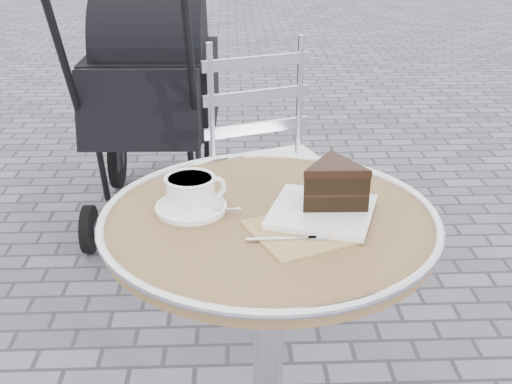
{
  "coord_description": "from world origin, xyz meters",
  "views": [
    {
      "loc": [
        -0.08,
        -1.2,
        1.34
      ],
      "look_at": [
        -0.03,
        0.02,
        0.78
      ],
      "focal_mm": 45.0,
      "sensor_mm": 36.0,
      "label": 1
    }
  ],
  "objects_px": {
    "cake_plate_set": "(331,191)",
    "bistro_chair": "(265,140)",
    "cappuccino_set": "(192,196)",
    "cafe_table": "(269,282)",
    "baby_stroller": "(152,103)"
  },
  "relations": [
    {
      "from": "cappuccino_set",
      "to": "cake_plate_set",
      "type": "bearing_deg",
      "value": -27.18
    },
    {
      "from": "cake_plate_set",
      "to": "cappuccino_set",
      "type": "bearing_deg",
      "value": -165.77
    },
    {
      "from": "cafe_table",
      "to": "cake_plate_set",
      "type": "relative_size",
      "value": 2.3
    },
    {
      "from": "cappuccino_set",
      "to": "baby_stroller",
      "type": "bearing_deg",
      "value": 77.29
    },
    {
      "from": "cafe_table",
      "to": "baby_stroller",
      "type": "relative_size",
      "value": 0.64
    },
    {
      "from": "cafe_table",
      "to": "cake_plate_set",
      "type": "distance_m",
      "value": 0.25
    },
    {
      "from": "cake_plate_set",
      "to": "bistro_chair",
      "type": "distance_m",
      "value": 0.97
    },
    {
      "from": "cake_plate_set",
      "to": "cafe_table",
      "type": "bearing_deg",
      "value": -155.95
    },
    {
      "from": "cappuccino_set",
      "to": "baby_stroller",
      "type": "relative_size",
      "value": 0.15
    },
    {
      "from": "cafe_table",
      "to": "cappuccino_set",
      "type": "height_order",
      "value": "cappuccino_set"
    },
    {
      "from": "cake_plate_set",
      "to": "baby_stroller",
      "type": "xyz_separation_m",
      "value": [
        -0.56,
        1.54,
        -0.27
      ]
    },
    {
      "from": "cake_plate_set",
      "to": "bistro_chair",
      "type": "xyz_separation_m",
      "value": [
        -0.09,
        0.93,
        -0.22
      ]
    },
    {
      "from": "cake_plate_set",
      "to": "baby_stroller",
      "type": "height_order",
      "value": "baby_stroller"
    },
    {
      "from": "bistro_chair",
      "to": "baby_stroller",
      "type": "xyz_separation_m",
      "value": [
        -0.47,
        0.61,
        -0.04
      ]
    },
    {
      "from": "bistro_chair",
      "to": "baby_stroller",
      "type": "height_order",
      "value": "baby_stroller"
    }
  ]
}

